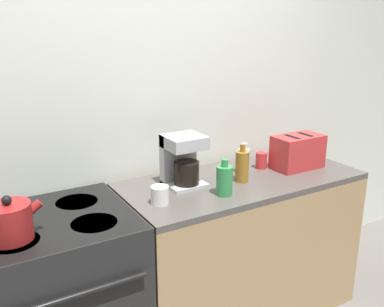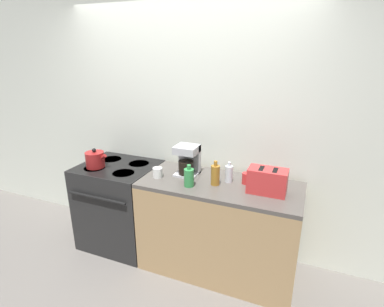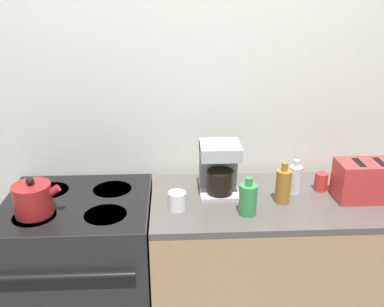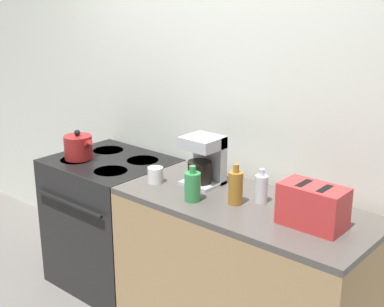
{
  "view_description": "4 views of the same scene",
  "coord_description": "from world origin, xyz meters",
  "px_view_note": "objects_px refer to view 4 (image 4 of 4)",
  "views": [
    {
      "loc": [
        -0.95,
        -1.58,
        1.8
      ],
      "look_at": [
        0.2,
        0.37,
        1.1
      ],
      "focal_mm": 40.0,
      "sensor_mm": 36.0,
      "label": 1
    },
    {
      "loc": [
        1.22,
        -2.04,
        2.05
      ],
      "look_at": [
        0.21,
        0.4,
        1.13
      ],
      "focal_mm": 28.0,
      "sensor_mm": 36.0,
      "label": 2
    },
    {
      "loc": [
        -0.09,
        -1.69,
        2.0
      ],
      "look_at": [
        0.01,
        0.35,
        1.17
      ],
      "focal_mm": 40.0,
      "sensor_mm": 36.0,
      "label": 3
    },
    {
      "loc": [
        2.04,
        -1.89,
        2.05
      ],
      "look_at": [
        0.11,
        0.36,
        1.1
      ],
      "focal_mm": 50.0,
      "sensor_mm": 36.0,
      "label": 4
    }
  ],
  "objects_px": {
    "bottle_amber": "(236,187)",
    "cup_red": "(288,199)",
    "toaster": "(313,206)",
    "stove": "(112,220)",
    "coffee_maker": "(205,159)",
    "bottle_clear": "(261,188)",
    "kettle": "(78,147)",
    "cup_white": "(155,175)",
    "bottle_green": "(193,186)"
  },
  "relations": [
    {
      "from": "bottle_amber",
      "to": "cup_white",
      "type": "relative_size",
      "value": 2.41
    },
    {
      "from": "stove",
      "to": "cup_red",
      "type": "distance_m",
      "value": 1.43
    },
    {
      "from": "kettle",
      "to": "bottle_clear",
      "type": "xyz_separation_m",
      "value": [
        1.36,
        0.17,
        -0.0
      ]
    },
    {
      "from": "coffee_maker",
      "to": "bottle_clear",
      "type": "height_order",
      "value": "coffee_maker"
    },
    {
      "from": "bottle_clear",
      "to": "kettle",
      "type": "bearing_deg",
      "value": -172.94
    },
    {
      "from": "bottle_clear",
      "to": "cup_red",
      "type": "height_order",
      "value": "bottle_clear"
    },
    {
      "from": "bottle_clear",
      "to": "bottle_amber",
      "type": "bearing_deg",
      "value": -131.69
    },
    {
      "from": "coffee_maker",
      "to": "bottle_green",
      "type": "xyz_separation_m",
      "value": [
        0.12,
        -0.24,
        -0.07
      ]
    },
    {
      "from": "coffee_maker",
      "to": "bottle_green",
      "type": "relative_size",
      "value": 1.47
    },
    {
      "from": "toaster",
      "to": "bottle_amber",
      "type": "relative_size",
      "value": 1.42
    },
    {
      "from": "bottle_green",
      "to": "cup_red",
      "type": "bearing_deg",
      "value": 28.22
    },
    {
      "from": "stove",
      "to": "bottle_green",
      "type": "bearing_deg",
      "value": -10.85
    },
    {
      "from": "toaster",
      "to": "cup_red",
      "type": "bearing_deg",
      "value": 151.76
    },
    {
      "from": "coffee_maker",
      "to": "cup_red",
      "type": "height_order",
      "value": "coffee_maker"
    },
    {
      "from": "kettle",
      "to": "bottle_clear",
      "type": "height_order",
      "value": "kettle"
    },
    {
      "from": "toaster",
      "to": "bottle_clear",
      "type": "height_order",
      "value": "toaster"
    },
    {
      "from": "bottle_green",
      "to": "cup_white",
      "type": "height_order",
      "value": "bottle_green"
    },
    {
      "from": "toaster",
      "to": "cup_white",
      "type": "height_order",
      "value": "toaster"
    },
    {
      "from": "kettle",
      "to": "coffee_maker",
      "type": "bearing_deg",
      "value": 11.42
    },
    {
      "from": "coffee_maker",
      "to": "bottle_amber",
      "type": "distance_m",
      "value": 0.35
    },
    {
      "from": "kettle",
      "to": "bottle_green",
      "type": "relative_size",
      "value": 1.19
    },
    {
      "from": "coffee_maker",
      "to": "cup_red",
      "type": "relative_size",
      "value": 2.86
    },
    {
      "from": "stove",
      "to": "cup_red",
      "type": "xyz_separation_m",
      "value": [
        1.34,
        0.07,
        0.5
      ]
    },
    {
      "from": "stove",
      "to": "toaster",
      "type": "distance_m",
      "value": 1.63
    },
    {
      "from": "bottle_clear",
      "to": "bottle_amber",
      "type": "relative_size",
      "value": 0.85
    },
    {
      "from": "cup_white",
      "to": "kettle",
      "type": "bearing_deg",
      "value": -178.89
    },
    {
      "from": "coffee_maker",
      "to": "cup_white",
      "type": "distance_m",
      "value": 0.31
    },
    {
      "from": "stove",
      "to": "coffee_maker",
      "type": "distance_m",
      "value": 0.98
    },
    {
      "from": "stove",
      "to": "cup_red",
      "type": "bearing_deg",
      "value": 3.1
    },
    {
      "from": "coffee_maker",
      "to": "kettle",
      "type": "bearing_deg",
      "value": -168.58
    },
    {
      "from": "stove",
      "to": "kettle",
      "type": "bearing_deg",
      "value": -146.78
    },
    {
      "from": "bottle_amber",
      "to": "bottle_green",
      "type": "xyz_separation_m",
      "value": [
        -0.2,
        -0.12,
        -0.01
      ]
    },
    {
      "from": "kettle",
      "to": "bottle_amber",
      "type": "bearing_deg",
      "value": 2.81
    },
    {
      "from": "bottle_clear",
      "to": "cup_white",
      "type": "xyz_separation_m",
      "value": [
        -0.65,
        -0.15,
        -0.03
      ]
    },
    {
      "from": "cup_red",
      "to": "bottle_green",
      "type": "bearing_deg",
      "value": -151.78
    },
    {
      "from": "kettle",
      "to": "stove",
      "type": "bearing_deg",
      "value": 33.22
    },
    {
      "from": "coffee_maker",
      "to": "bottle_clear",
      "type": "relative_size",
      "value": 1.54
    },
    {
      "from": "toaster",
      "to": "bottle_clear",
      "type": "distance_m",
      "value": 0.37
    },
    {
      "from": "toaster",
      "to": "kettle",
      "type": "bearing_deg",
      "value": -177.35
    },
    {
      "from": "coffee_maker",
      "to": "cup_red",
      "type": "xyz_separation_m",
      "value": [
        0.57,
        -0.0,
        -0.1
      ]
    },
    {
      "from": "toaster",
      "to": "stove",
      "type": "bearing_deg",
      "value": 178.66
    },
    {
      "from": "bottle_amber",
      "to": "cup_white",
      "type": "height_order",
      "value": "bottle_amber"
    },
    {
      "from": "bottle_clear",
      "to": "bottle_green",
      "type": "height_order",
      "value": "bottle_green"
    },
    {
      "from": "kettle",
      "to": "bottle_amber",
      "type": "relative_size",
      "value": 1.06
    },
    {
      "from": "cup_white",
      "to": "cup_red",
      "type": "height_order",
      "value": "cup_red"
    },
    {
      "from": "kettle",
      "to": "bottle_amber",
      "type": "distance_m",
      "value": 1.27
    },
    {
      "from": "bottle_amber",
      "to": "cup_red",
      "type": "xyz_separation_m",
      "value": [
        0.25,
        0.13,
        -0.04
      ]
    },
    {
      "from": "coffee_maker",
      "to": "bottle_amber",
      "type": "height_order",
      "value": "coffee_maker"
    },
    {
      "from": "bottle_green",
      "to": "kettle",
      "type": "bearing_deg",
      "value": 177.08
    },
    {
      "from": "toaster",
      "to": "bottle_amber",
      "type": "height_order",
      "value": "bottle_amber"
    }
  ]
}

